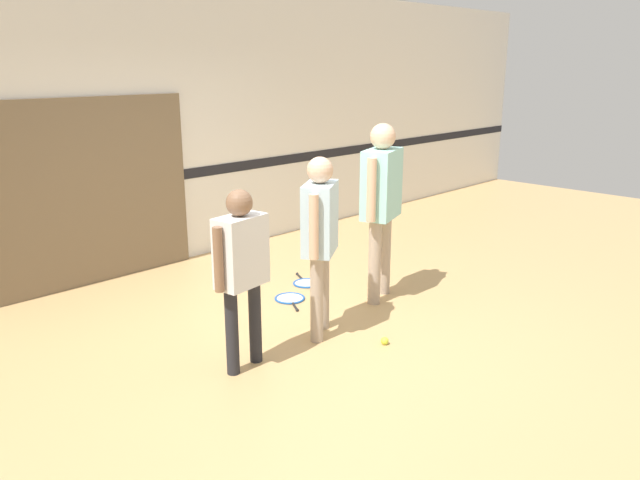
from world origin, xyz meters
The scene contains 10 objects.
ground_plane centered at (0.00, 0.00, 0.00)m, with size 16.00×16.00×0.00m, color tan.
wall_back centered at (0.00, 2.60, 1.60)m, with size 16.00×0.07×3.20m.
wall_panel centered at (-0.77, 2.54, 0.98)m, with size 2.51×0.05×1.96m.
person_instructor centered at (0.05, -0.13, 0.96)m, with size 0.51×0.44×1.55m.
person_student_left centered at (-0.80, -0.14, 0.87)m, with size 0.53×0.27×1.41m.
person_student_right centered at (1.09, 0.06, 1.08)m, with size 0.63×0.42×1.74m.
racket_spare_on_floor centered at (0.43, 0.66, 0.01)m, with size 0.42×0.51×0.03m.
racket_second_spare centered at (0.87, 0.89, 0.01)m, with size 0.38×0.50×0.03m.
tennis_ball_near_instructor centered at (0.28, -0.67, 0.03)m, with size 0.07×0.07×0.07m, color #CCE038.
tennis_ball_by_spare_racket centered at (0.60, 0.50, 0.03)m, with size 0.07×0.07×0.07m, color #CCE038.
Camera 1 is at (-3.54, -3.64, 2.28)m, focal length 35.00 mm.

